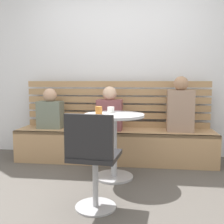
% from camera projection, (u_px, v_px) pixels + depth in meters
% --- Properties ---
extents(ground, '(8.00, 8.00, 0.00)m').
position_uv_depth(ground, '(99.00, 198.00, 2.55)').
color(ground, '#514C47').
extents(back_wall, '(5.20, 0.10, 2.90)m').
position_uv_depth(back_wall, '(118.00, 58.00, 3.99)').
color(back_wall, silver).
rests_on(back_wall, ground).
extents(booth_bench, '(2.70, 0.52, 0.44)m').
position_uv_depth(booth_bench, '(114.00, 145.00, 3.70)').
color(booth_bench, tan).
rests_on(booth_bench, ground).
extents(booth_backrest, '(2.65, 0.04, 0.67)m').
position_uv_depth(booth_backrest, '(116.00, 104.00, 3.87)').
color(booth_backrest, '#A68157').
rests_on(booth_backrest, booth_bench).
extents(cafe_table, '(0.68, 0.68, 0.74)m').
position_uv_depth(cafe_table, '(114.00, 133.00, 3.02)').
color(cafe_table, '#ADADB2').
rests_on(cafe_table, ground).
extents(white_chair, '(0.44, 0.44, 0.85)m').
position_uv_depth(white_chair, '(93.00, 158.00, 2.24)').
color(white_chair, '#ADADB2').
rests_on(white_chair, ground).
extents(person_adult, '(0.34, 0.22, 0.73)m').
position_uv_depth(person_adult, '(180.00, 107.00, 3.51)').
color(person_adult, '#9E7F6B').
rests_on(person_adult, booth_bench).
extents(person_child_left, '(0.34, 0.22, 0.60)m').
position_uv_depth(person_child_left, '(110.00, 111.00, 3.64)').
color(person_child_left, brown).
rests_on(person_child_left, booth_bench).
extents(person_child_middle, '(0.34, 0.22, 0.56)m').
position_uv_depth(person_child_middle, '(50.00, 111.00, 3.79)').
color(person_child_middle, slate).
rests_on(person_child_middle, booth_bench).
extents(cup_ceramic_white, '(0.08, 0.08, 0.07)m').
position_uv_depth(cup_ceramic_white, '(111.00, 110.00, 3.11)').
color(cup_ceramic_white, white).
rests_on(cup_ceramic_white, cafe_table).
extents(cup_tumbler_orange, '(0.07, 0.07, 0.10)m').
position_uv_depth(cup_tumbler_orange, '(99.00, 111.00, 2.84)').
color(cup_tumbler_orange, orange).
rests_on(cup_tumbler_orange, cafe_table).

